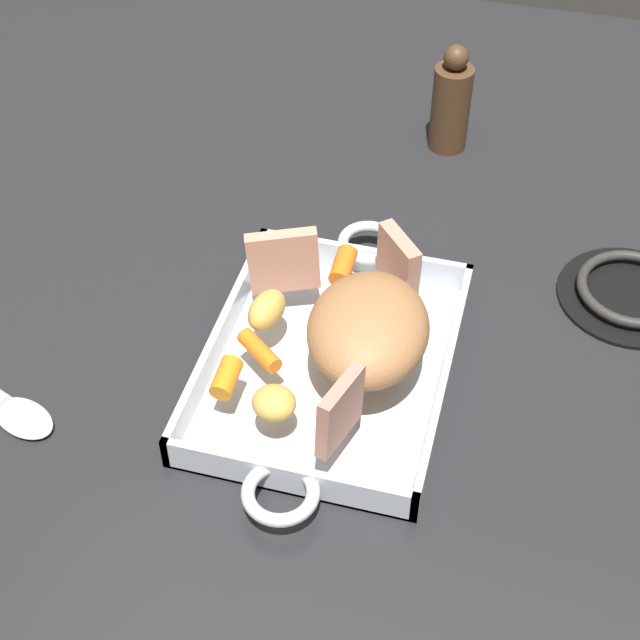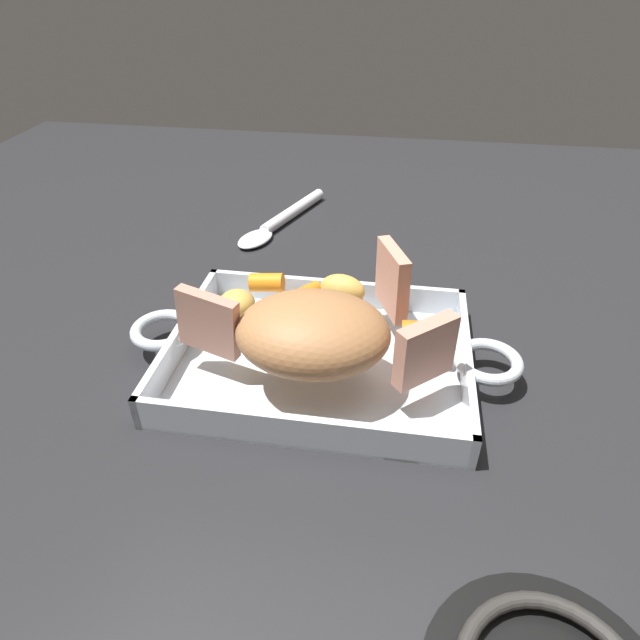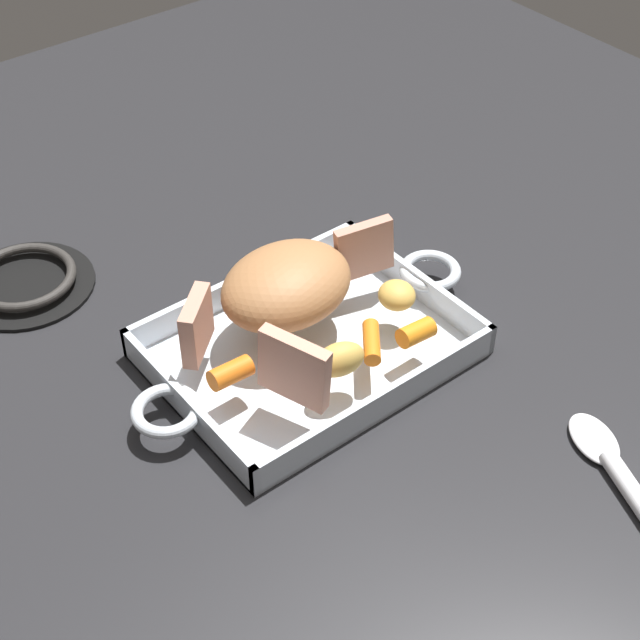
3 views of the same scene
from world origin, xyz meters
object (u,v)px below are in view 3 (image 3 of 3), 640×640
at_px(baby_carrot_center_right, 231,373).
at_px(baby_carrot_southeast, 372,342).
at_px(potato_golden_large, 340,359).
at_px(pork_roast, 283,287).
at_px(roasting_dish, 309,346).
at_px(potato_near_roast, 397,295).
at_px(roast_slice_thick, 197,326).
at_px(serving_spoon, 631,492).
at_px(baby_carrot_center_left, 416,333).
at_px(roast_slice_thin, 364,249).
at_px(stove_burner_rear, 25,281).
at_px(roast_slice_outer, 294,369).

height_order(baby_carrot_center_right, baby_carrot_southeast, baby_carrot_center_right).
relative_size(baby_carrot_southeast, potato_golden_large, 1.03).
bearing_deg(pork_roast, baby_carrot_center_right, 26.51).
distance_m(roasting_dish, potato_near_roast, 0.11).
bearing_deg(pork_roast, potato_golden_large, 84.14).
height_order(roast_slice_thick, serving_spoon, roast_slice_thick).
distance_m(roast_slice_thick, baby_carrot_center_left, 0.23).
bearing_deg(roast_slice_thin, pork_roast, -0.90).
bearing_deg(pork_roast, baby_carrot_center_left, 123.60).
bearing_deg(potato_near_roast, roast_slice_thick, -20.14).
relative_size(baby_carrot_center_right, baby_carrot_southeast, 0.81).
xyz_separation_m(baby_carrot_southeast, serving_spoon, (-0.09, 0.28, -0.04)).
distance_m(roasting_dish, stove_burner_rear, 0.36).
xyz_separation_m(baby_carrot_southeast, potato_golden_large, (0.05, 0.01, 0.01)).
height_order(pork_roast, potato_golden_large, pork_roast).
bearing_deg(baby_carrot_center_left, potato_golden_large, -7.87).
xyz_separation_m(baby_carrot_center_left, potato_near_roast, (-0.02, -0.06, 0.00)).
height_order(roasting_dish, baby_carrot_southeast, baby_carrot_southeast).
distance_m(roasting_dish, roast_slice_thick, 0.13).
xyz_separation_m(roast_slice_thin, baby_carrot_center_left, (0.03, 0.12, -0.02)).
bearing_deg(roast_slice_outer, baby_carrot_center_right, -55.98).
relative_size(roasting_dish, serving_spoon, 1.88).
xyz_separation_m(pork_roast, potato_golden_large, (0.01, 0.11, -0.02)).
bearing_deg(roast_slice_outer, roasting_dish, -135.77).
bearing_deg(baby_carrot_center_right, roast_slice_thick, -90.44).
height_order(roasting_dish, serving_spoon, roasting_dish).
bearing_deg(baby_carrot_southeast, baby_carrot_center_right, -19.78).
relative_size(baby_carrot_center_right, serving_spoon, 0.20).
relative_size(potato_near_roast, serving_spoon, 0.19).
bearing_deg(roast_slice_thin, stove_burner_rear, -41.09).
bearing_deg(roast_slice_thin, roast_slice_thick, -2.61).
distance_m(baby_carrot_center_left, potato_golden_large, 0.09).
bearing_deg(baby_carrot_southeast, roasting_dish, -63.26).
bearing_deg(baby_carrot_southeast, potato_near_roast, -151.82).
bearing_deg(baby_carrot_center_left, roast_slice_thick, -35.16).
bearing_deg(pork_roast, roast_slice_outer, 58.24).
bearing_deg(potato_golden_large, pork_roast, -95.86).
height_order(baby_carrot_southeast, baby_carrot_center_left, baby_carrot_center_left).
xyz_separation_m(potato_golden_large, potato_near_roast, (-0.12, -0.04, -0.00)).
relative_size(baby_carrot_center_right, potato_near_roast, 1.05).
distance_m(pork_roast, baby_carrot_southeast, 0.11).
height_order(baby_carrot_center_right, serving_spoon, baby_carrot_center_right).
distance_m(baby_carrot_southeast, potato_near_roast, 0.08).
bearing_deg(stove_burner_rear, roast_slice_thin, 138.91).
distance_m(baby_carrot_center_left, potato_near_roast, 0.06).
relative_size(roast_slice_outer, stove_burner_rear, 0.46).
distance_m(baby_carrot_center_left, stove_burner_rear, 0.47).
relative_size(roast_slice_thick, potato_golden_large, 1.20).
bearing_deg(pork_roast, stove_burner_rear, -54.08).
relative_size(roast_slice_thin, baby_carrot_center_left, 1.67).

